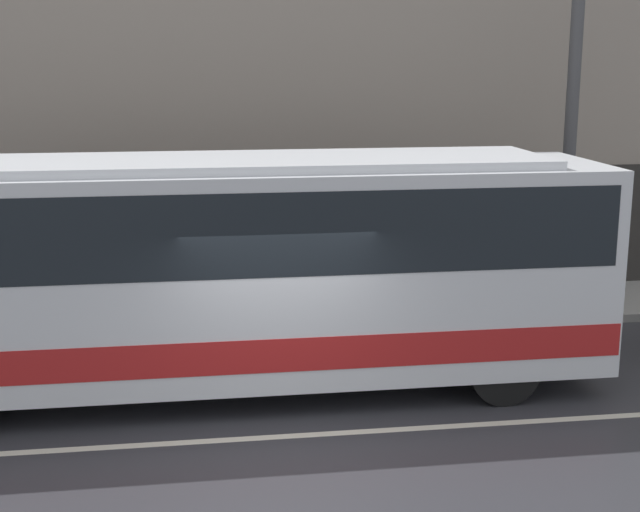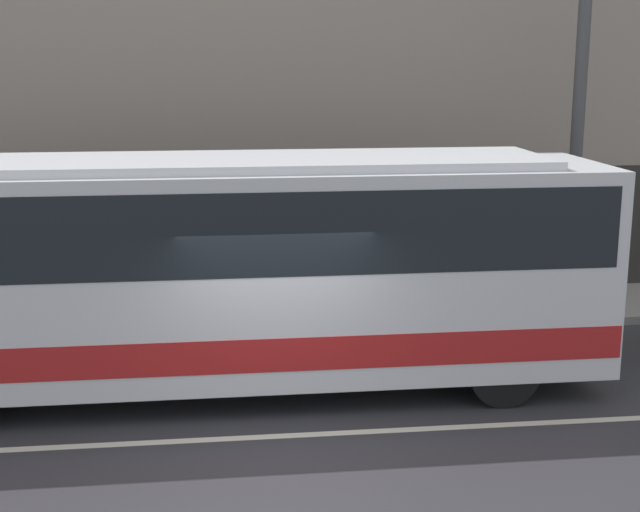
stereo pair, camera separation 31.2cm
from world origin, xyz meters
name	(u,v)px [view 2 (the right image)]	position (x,y,z in m)	size (l,w,h in m)	color
ground_plane	(281,436)	(0.00, 0.00, 0.00)	(60.00, 60.00, 0.00)	#333338
sidewalk	(259,315)	(0.00, 5.17, 0.07)	(60.00, 2.35, 0.15)	gray
building_facade	(251,42)	(0.00, 6.49, 4.94)	(60.00, 0.35, 10.25)	gray
lane_stripe	(281,436)	(0.00, 0.00, 0.00)	(54.00, 0.14, 0.01)	beige
transit_bus	(202,262)	(-0.95, 1.75, 1.88)	(11.32, 2.50, 3.33)	silver
utility_pole_near	(578,121)	(5.57, 4.52, 3.58)	(0.22, 0.22, 6.86)	#4C4C4F
pedestrian_waiting	(156,268)	(-1.84, 5.79, 0.86)	(0.36, 0.36, 1.54)	navy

